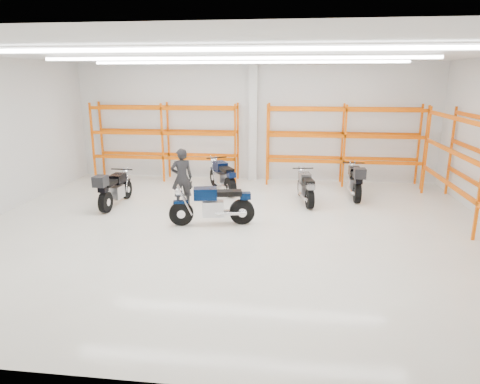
# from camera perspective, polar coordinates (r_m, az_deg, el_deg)

# --- Properties ---
(ground) EXTENTS (14.00, 14.00, 0.00)m
(ground) POSITION_cam_1_polar(r_m,az_deg,el_deg) (11.46, -1.06, -5.02)
(ground) COLOR silver
(ground) RESTS_ON ground
(room_shell) EXTENTS (14.02, 12.02, 4.51)m
(room_shell) POSITION_cam_1_polar(r_m,az_deg,el_deg) (10.81, -1.13, 11.61)
(room_shell) COLOR white
(room_shell) RESTS_ON ground
(motorcycle_main) EXTENTS (2.33, 0.83, 1.15)m
(motorcycle_main) POSITION_cam_1_polar(r_m,az_deg,el_deg) (11.70, -3.25, -1.82)
(motorcycle_main) COLOR black
(motorcycle_main) RESTS_ON ground
(motorcycle_back_a) EXTENTS (0.72, 2.27, 1.17)m
(motorcycle_back_a) POSITION_cam_1_polar(r_m,az_deg,el_deg) (13.84, -16.55, 0.31)
(motorcycle_back_a) COLOR black
(motorcycle_back_a) RESTS_ON ground
(motorcycle_back_b) EXTENTS (1.29, 2.09, 1.14)m
(motorcycle_back_b) POSITION_cam_1_polar(r_m,az_deg,el_deg) (15.05, -2.30, 1.99)
(motorcycle_back_b) COLOR black
(motorcycle_back_b) RESTS_ON ground
(motorcycle_back_c) EXTENTS (0.70, 2.09, 1.03)m
(motorcycle_back_c) POSITION_cam_1_polar(r_m,az_deg,el_deg) (13.91, 8.76, 0.51)
(motorcycle_back_c) COLOR black
(motorcycle_back_c) RESTS_ON ground
(motorcycle_back_d) EXTENTS (0.73, 2.28, 1.17)m
(motorcycle_back_d) POSITION_cam_1_polar(r_m,az_deg,el_deg) (14.79, 15.13, 1.35)
(motorcycle_back_d) COLOR black
(motorcycle_back_d) RESTS_ON ground
(standing_man) EXTENTS (0.79, 0.66, 1.84)m
(standing_man) POSITION_cam_1_polar(r_m,az_deg,el_deg) (13.37, -7.77, 1.89)
(standing_man) COLOR black
(standing_man) RESTS_ON ground
(structural_column) EXTENTS (0.32, 0.32, 4.50)m
(structural_column) POSITION_cam_1_polar(r_m,az_deg,el_deg) (16.63, 1.77, 9.24)
(structural_column) COLOR white
(structural_column) RESTS_ON ground
(pallet_racking_back_left) EXTENTS (5.67, 0.87, 3.00)m
(pallet_racking_back_left) POSITION_cam_1_polar(r_m,az_deg,el_deg) (17.00, -9.94, 7.58)
(pallet_racking_back_left) COLOR #F36200
(pallet_racking_back_left) RESTS_ON ground
(pallet_racking_back_right) EXTENTS (5.67, 0.87, 3.00)m
(pallet_racking_back_right) POSITION_cam_1_polar(r_m,az_deg,el_deg) (16.38, 13.66, 7.10)
(pallet_racking_back_right) COLOR #F36200
(pallet_racking_back_right) RESTS_ON ground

